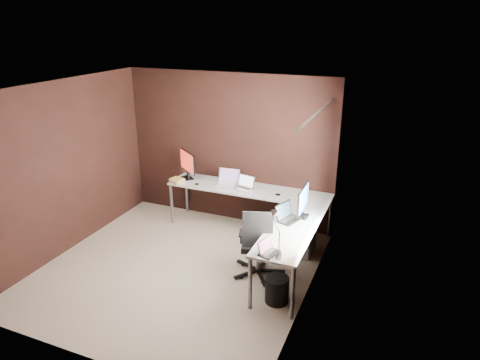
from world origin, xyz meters
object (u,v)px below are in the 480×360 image
monitor_right (303,200)px  laptop_silver (244,186)px  laptop_white (228,181)px  desk_lamp (276,228)px  laptop_black_big (287,216)px  monitor_left (188,163)px  office_chair (258,255)px  wastebasket (277,290)px  book_stack (177,180)px  laptop_black_small (268,250)px  drawer_pedestal (299,232)px

monitor_right → laptop_silver: size_ratio=1.50×
laptop_white → desk_lamp: 2.34m
laptop_silver → laptop_black_big: size_ratio=0.90×
monitor_left → office_chair: bearing=2.3°
desk_lamp → office_chair: size_ratio=0.54×
laptop_silver → wastebasket: 2.06m
laptop_black_big → book_stack: bearing=91.4°
book_stack → laptop_silver: bearing=8.7°
laptop_black_small → office_chair: size_ratio=0.29×
drawer_pedestal → laptop_black_big: laptop_black_big is taller
laptop_black_small → desk_lamp: size_ratio=0.52×
drawer_pedestal → monitor_left: (-2.07, 0.40, 0.69)m
book_stack → office_chair: 2.10m
laptop_black_big → desk_lamp: desk_lamp is taller
laptop_white → laptop_silver: 0.34m
book_stack → wastebasket: 2.72m
drawer_pedestal → office_chair: 0.91m
monitor_right → wastebasket: monitor_right is taller
laptop_white → office_chair: size_ratio=0.37×
laptop_black_small → office_chair: bearing=44.7°
desk_lamp → drawer_pedestal: bearing=113.4°
wastebasket → monitor_left: bearing=141.4°
laptop_white → desk_lamp: size_ratio=0.69×
monitor_right → laptop_black_big: bearing=132.0°
drawer_pedestal → laptop_black_big: bearing=-97.5°
laptop_silver → laptop_black_small: (0.99, -1.77, -0.01)m
monitor_right → laptop_black_big: monitor_right is taller
laptop_black_big → laptop_black_small: size_ratio=1.38×
book_stack → monitor_left: bearing=73.4°
monitor_left → office_chair: size_ratio=0.47×
laptop_white → book_stack: bearing=-165.9°
laptop_black_small → wastebasket: bearing=-19.7°
monitor_left → book_stack: bearing=-68.5°
book_stack → wastebasket: book_stack is taller
office_chair → drawer_pedestal: bearing=50.5°
monitor_right → book_stack: monitor_right is taller
laptop_black_big → office_chair: bearing=158.2°
monitor_left → monitor_right: (2.18, -0.74, -0.02)m
monitor_right → laptop_black_big: 0.31m
drawer_pedestal → laptop_white: bearing=162.9°
drawer_pedestal → laptop_silver: 1.17m
laptop_white → laptop_black_big: (1.27, -0.92, -0.00)m
office_chair → wastebasket: size_ratio=2.97×
monitor_left → book_stack: 0.35m
book_stack → desk_lamp: desk_lamp is taller
monitor_right → book_stack: bearing=76.6°
book_stack → desk_lamp: size_ratio=0.52×
monitor_right → laptop_silver: bearing=58.2°
drawer_pedestal → monitor_right: 0.77m
drawer_pedestal → book_stack: 2.20m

